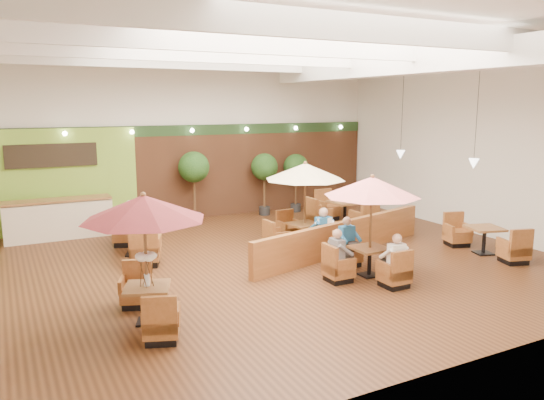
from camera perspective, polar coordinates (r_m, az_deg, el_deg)
room at (r=13.97m, az=-1.56°, el=9.08°), size 14.04×14.00×5.52m
service_counter at (r=16.84m, az=-21.96°, el=-1.91°), size 3.00×0.75×1.18m
booth_divider at (r=14.14m, az=7.75°, el=-4.03°), size 6.29×1.88×0.90m
table_0 at (r=9.62m, az=-13.56°, el=-2.60°), size 2.22×2.50×2.42m
table_1 at (r=12.16m, az=10.45°, el=-0.32°), size 2.24×2.30×2.38m
table_2 at (r=14.39m, az=3.39°, el=1.55°), size 2.29×2.36×2.41m
table_3 at (r=14.42m, az=-14.51°, el=-3.75°), size 1.23×3.02×1.62m
table_4 at (r=15.14m, az=21.84°, el=-4.11°), size 1.03×2.60×0.92m
table_5 at (r=17.30m, az=7.03°, el=-1.60°), size 1.85×2.75×1.03m
topiary_0 at (r=17.73m, az=-8.40°, el=3.23°), size 1.03×1.03×2.39m
topiary_1 at (r=18.76m, az=-0.82°, el=3.32°), size 0.95×0.95×2.21m
topiary_2 at (r=19.38m, az=2.59°, el=3.36°), size 0.92×0.92×2.13m
diner_0 at (r=11.76m, az=13.09°, el=-5.70°), size 0.37×0.29×0.74m
diner_1 at (r=13.07m, az=8.17°, el=-3.89°), size 0.38×0.31×0.76m
diner_2 at (r=11.90m, az=7.20°, el=-5.30°), size 0.30×0.37×0.75m
diner_3 at (r=13.87m, az=5.40°, el=-2.90°), size 0.42×0.35×0.83m
diner_4 at (r=13.87m, az=5.40°, el=-2.94°), size 0.39×0.32×0.80m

